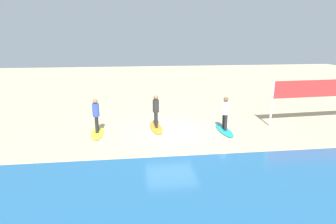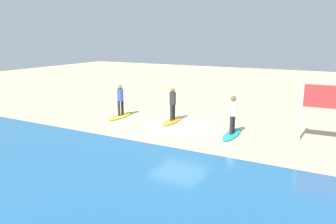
{
  "view_description": "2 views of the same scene",
  "coord_description": "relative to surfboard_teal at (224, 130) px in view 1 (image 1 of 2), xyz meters",
  "views": [
    {
      "loc": [
        1.71,
        12.81,
        4.58
      ],
      "look_at": [
        0.21,
        0.55,
        1.16
      ],
      "focal_mm": 29.74,
      "sensor_mm": 36.0,
      "label": 1
    },
    {
      "loc": [
        -6.57,
        13.35,
        4.18
      ],
      "look_at": [
        0.36,
        0.49,
        0.75
      ],
      "focal_mm": 34.7,
      "sensor_mm": 36.0,
      "label": 2
    }
  ],
  "objects": [
    {
      "name": "ground_plane",
      "position": [
        2.64,
        -0.23,
        -0.04
      ],
      "size": [
        60.0,
        60.0,
        0.0
      ],
      "primitive_type": "plane",
      "color": "#CCB789"
    },
    {
      "name": "surfboard_teal",
      "position": [
        0.0,
        0.0,
        0.0
      ],
      "size": [
        0.6,
        2.11,
        0.09
      ],
      "primitive_type": "ellipsoid",
      "rotation": [
        0.0,
        0.0,
        1.59
      ],
      "color": "teal",
      "rests_on": "ground"
    },
    {
      "name": "surfer_teal",
      "position": [
        0.0,
        -0.0,
        0.99
      ],
      "size": [
        0.32,
        0.46,
        1.64
      ],
      "color": "#232328",
      "rests_on": "surfboard_teal"
    },
    {
      "name": "surfboard_orange",
      "position": [
        3.32,
        -0.82,
        0.0
      ],
      "size": [
        0.72,
        2.14,
        0.09
      ],
      "primitive_type": "ellipsoid",
      "rotation": [
        0.0,
        0.0,
        1.65
      ],
      "color": "orange",
      "rests_on": "ground"
    },
    {
      "name": "surfer_orange",
      "position": [
        3.32,
        -0.82,
        0.99
      ],
      "size": [
        0.32,
        0.46,
        1.64
      ],
      "color": "#232328",
      "rests_on": "surfboard_orange"
    },
    {
      "name": "surfboard_yellow",
      "position": [
        6.19,
        -0.4,
        0.0
      ],
      "size": [
        0.65,
        2.12,
        0.09
      ],
      "primitive_type": "ellipsoid",
      "rotation": [
        0.0,
        0.0,
        1.61
      ],
      "color": "yellow",
      "rests_on": "ground"
    },
    {
      "name": "surfer_yellow",
      "position": [
        6.19,
        -0.4,
        0.99
      ],
      "size": [
        0.32,
        0.46,
        1.64
      ],
      "color": "#232328",
      "rests_on": "surfboard_yellow"
    }
  ]
}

